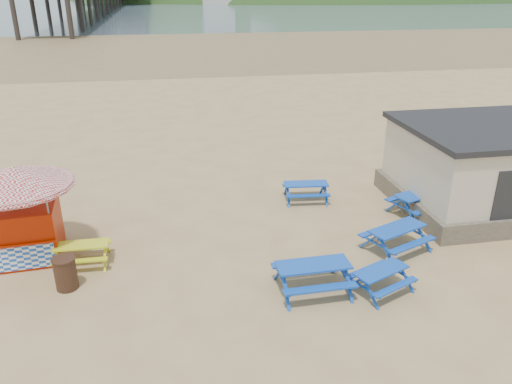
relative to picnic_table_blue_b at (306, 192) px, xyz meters
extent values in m
plane|color=tan|center=(-3.54, -2.69, -0.35)|extent=(400.00, 400.00, 0.00)
plane|color=olive|center=(-3.54, 52.31, -0.35)|extent=(400.00, 400.00, 0.00)
plane|color=#455763|center=(-3.54, 167.31, -0.34)|extent=(400.00, 400.00, 0.00)
cube|color=#002C9A|center=(0.00, 0.00, 0.33)|extent=(1.74, 0.82, 0.05)
cube|color=#002C9A|center=(0.06, 0.56, 0.07)|extent=(1.69, 0.41, 0.05)
cube|color=#002C9A|center=(-0.06, -0.56, 0.07)|extent=(1.69, 0.41, 0.05)
cube|color=#002C9A|center=(3.74, -1.95, 0.45)|extent=(2.12, 1.40, 0.05)
cube|color=#002C9A|center=(3.51, -1.34, 0.14)|extent=(1.95, 0.93, 0.05)
cube|color=#002C9A|center=(3.96, -2.57, 0.14)|extent=(1.95, 0.93, 0.05)
cube|color=#002C9A|center=(-1.49, -6.01, 0.46)|extent=(2.02, 0.82, 0.06)
cube|color=#002C9A|center=(-1.50, -5.34, 0.15)|extent=(2.01, 0.32, 0.06)
cube|color=#002C9A|center=(-1.48, -6.67, 0.15)|extent=(2.01, 0.32, 0.06)
cube|color=#002C9A|center=(0.34, -6.34, 0.29)|extent=(1.69, 1.19, 0.04)
cube|color=#002C9A|center=(0.13, -5.86, 0.04)|extent=(1.54, 0.83, 0.04)
cube|color=#002C9A|center=(0.55, -6.82, 0.04)|extent=(1.54, 0.83, 0.04)
cube|color=#002C9A|center=(1.74, -4.30, 0.42)|extent=(2.03, 1.40, 0.05)
cube|color=#002C9A|center=(1.50, -3.72, 0.12)|extent=(1.85, 0.97, 0.05)
cube|color=#002C9A|center=(1.98, -4.89, 0.12)|extent=(1.85, 0.97, 0.05)
cube|color=#B6C70D|center=(-7.90, -3.38, 0.29)|extent=(1.59, 0.64, 0.04)
cube|color=#B6C70D|center=(-7.89, -2.85, 0.04)|extent=(1.59, 0.24, 0.04)
cube|color=#B6C70D|center=(-7.90, -3.91, 0.04)|extent=(1.59, 0.24, 0.04)
cube|color=#A31A01|center=(-9.58, -2.59, 0.51)|extent=(2.06, 2.06, 1.73)
cube|color=#A31A01|center=(-9.50, -3.58, 0.56)|extent=(1.91, 0.24, 0.07)
cube|color=#194CB2|center=(-9.50, -3.56, 0.12)|extent=(1.73, 0.18, 0.78)
cone|color=silver|center=(-9.58, -2.59, 2.29)|extent=(3.55, 3.55, 0.61)
cylinder|color=silver|center=(-9.58, -2.59, 1.99)|extent=(3.46, 3.46, 0.16)
cylinder|color=#3B2415|center=(-8.16, -4.66, 0.11)|extent=(0.60, 0.60, 0.92)
cylinder|color=#3B2415|center=(-8.16, -4.66, 0.57)|extent=(0.65, 0.65, 0.04)
cube|color=#665B4C|center=(6.96, -1.69, 0.00)|extent=(7.40, 5.40, 0.70)
cube|color=beige|center=(6.96, -1.69, 1.50)|extent=(7.00, 5.00, 2.30)
cube|color=black|center=(6.96, -1.69, 2.70)|extent=(7.30, 5.30, 0.20)
cube|color=black|center=(5.46, -4.21, 1.05)|extent=(0.90, 0.06, 2.00)
ellipsoid|color=#2D4C1E|center=(86.46, 227.31, -10.35)|extent=(264.00, 144.00, 108.00)
camera|label=1|loc=(-5.13, -17.16, 7.54)|focal=35.00mm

